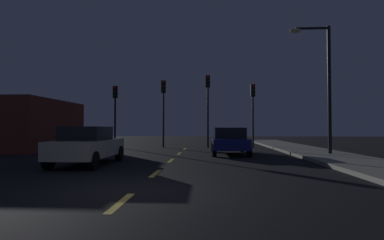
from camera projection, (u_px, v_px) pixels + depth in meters
The scene contains 15 objects.
ground_plane at pixel (172, 159), 14.03m from camera, with size 80.00×80.00×0.00m, color black.
sidewalk_curb_right at pixel (340, 159), 13.60m from camera, with size 3.00×40.00×0.15m, color gray.
lane_stripe_nearest at pixel (121, 203), 5.85m from camera, with size 0.16×1.60×0.01m, color #EACC4C.
lane_stripe_second at pixel (156, 173), 9.64m from camera, with size 0.16×1.60×0.01m, color #EACC4C.
lane_stripe_third at pixel (171, 161), 13.43m from camera, with size 0.16×1.60×0.01m, color #EACC4C.
lane_stripe_fourth at pixel (179, 153), 17.22m from camera, with size 0.16×1.60×0.01m, color #EACC4C.
lane_stripe_fifth at pixel (185, 149), 21.02m from camera, with size 0.16×1.60×0.01m, color #EACC4C.
traffic_signal_far_left at pixel (115, 104), 22.92m from camera, with size 0.32×0.38×4.60m.
traffic_signal_center_left at pixel (163, 101), 22.71m from camera, with size 0.32×0.38×4.97m.
traffic_signal_center_right at pixel (208, 97), 22.53m from camera, with size 0.32×0.38×5.34m.
traffic_signal_far_right at pixel (253, 103), 22.33m from camera, with size 0.32×0.38×4.64m.
car_stopped_ahead at pixel (229, 141), 16.78m from camera, with size 1.99×4.33×1.46m.
car_adjacent_lane at pixel (88, 145), 12.01m from camera, with size 1.84×4.21×1.49m.
street_lamp_right at pixel (322, 77), 15.59m from camera, with size 2.05×0.36×6.66m.
storefront_left at pixel (22, 125), 20.16m from camera, with size 5.27×7.20×3.26m, color maroon.
Camera 1 is at (1.70, -7.00, 1.43)m, focal length 28.63 mm.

